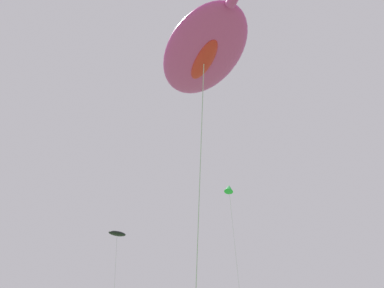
# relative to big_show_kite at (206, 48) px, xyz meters

# --- Properties ---
(big_show_kite) EXTENTS (3.42, 8.37, 12.41)m
(big_show_kite) POSITION_rel_big_show_kite_xyz_m (0.00, 0.00, 0.00)
(big_show_kite) COLOR #CC3899
(big_show_kite) RESTS_ON ground
(small_kite_tiny_distant) EXTENTS (1.75, 3.96, 14.04)m
(small_kite_tiny_distant) POSITION_rel_big_show_kite_xyz_m (6.24, 17.64, 1.75)
(small_kite_tiny_distant) COLOR black
(small_kite_tiny_distant) RESTS_ON ground
(small_kite_stunt_black) EXTENTS (1.76, 0.79, 17.73)m
(small_kite_stunt_black) POSITION_rel_big_show_kite_xyz_m (12.49, 13.73, 5.23)
(small_kite_stunt_black) COLOR green
(small_kite_stunt_black) RESTS_ON ground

